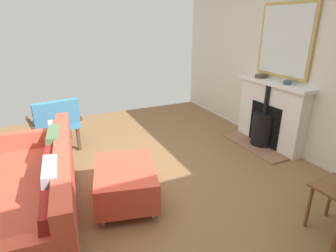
{
  "coord_description": "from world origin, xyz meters",
  "views": [
    {
      "loc": [
        0.58,
        2.65,
        1.83
      ],
      "look_at": [
        -0.66,
        0.01,
        0.71
      ],
      "focal_mm": 29.52,
      "sensor_mm": 36.0,
      "label": 1
    }
  ],
  "objects_px": {
    "sofa": "(35,192)",
    "ottoman": "(125,181)",
    "mantel_bowl_far": "(287,82)",
    "fireplace": "(269,118)",
    "mantel_bowl_near": "(260,76)",
    "armchair_accent": "(55,121)"
  },
  "relations": [
    {
      "from": "mantel_bowl_near",
      "to": "mantel_bowl_far",
      "type": "xyz_separation_m",
      "value": [
        0.0,
        0.52,
        0.0
      ]
    },
    {
      "from": "fireplace",
      "to": "ottoman",
      "type": "height_order",
      "value": "fireplace"
    },
    {
      "from": "fireplace",
      "to": "mantel_bowl_far",
      "type": "xyz_separation_m",
      "value": [
        -0.02,
        0.23,
        0.59
      ]
    },
    {
      "from": "armchair_accent",
      "to": "sofa",
      "type": "bearing_deg",
      "value": 78.93
    },
    {
      "from": "mantel_bowl_near",
      "to": "ottoman",
      "type": "bearing_deg",
      "value": 17.8
    },
    {
      "from": "mantel_bowl_near",
      "to": "sofa",
      "type": "relative_size",
      "value": 0.08
    },
    {
      "from": "ottoman",
      "to": "armchair_accent",
      "type": "xyz_separation_m",
      "value": [
        0.54,
        -1.63,
        0.22
      ]
    },
    {
      "from": "ottoman",
      "to": "armchair_accent",
      "type": "relative_size",
      "value": 1.15
    },
    {
      "from": "fireplace",
      "to": "ottoman",
      "type": "distance_m",
      "value": 2.46
    },
    {
      "from": "mantel_bowl_far",
      "to": "sofa",
      "type": "bearing_deg",
      "value": 3.91
    },
    {
      "from": "armchair_accent",
      "to": "mantel_bowl_far",
      "type": "bearing_deg",
      "value": 155.13
    },
    {
      "from": "fireplace",
      "to": "sofa",
      "type": "bearing_deg",
      "value": 7.94
    },
    {
      "from": "sofa",
      "to": "armchair_accent",
      "type": "xyz_separation_m",
      "value": [
        -0.31,
        -1.6,
        0.12
      ]
    },
    {
      "from": "sofa",
      "to": "ottoman",
      "type": "height_order",
      "value": "sofa"
    },
    {
      "from": "mantel_bowl_far",
      "to": "ottoman",
      "type": "xyz_separation_m",
      "value": [
        2.42,
        0.25,
        -0.78
      ]
    },
    {
      "from": "mantel_bowl_far",
      "to": "armchair_accent",
      "type": "height_order",
      "value": "mantel_bowl_far"
    },
    {
      "from": "mantel_bowl_near",
      "to": "ottoman",
      "type": "distance_m",
      "value": 2.66
    },
    {
      "from": "ottoman",
      "to": "fireplace",
      "type": "bearing_deg",
      "value": -168.63
    },
    {
      "from": "mantel_bowl_far",
      "to": "ottoman",
      "type": "distance_m",
      "value": 2.56
    },
    {
      "from": "fireplace",
      "to": "mantel_bowl_near",
      "type": "bearing_deg",
      "value": -93.24
    },
    {
      "from": "mantel_bowl_far",
      "to": "sofa",
      "type": "height_order",
      "value": "mantel_bowl_far"
    },
    {
      "from": "mantel_bowl_far",
      "to": "ottoman",
      "type": "relative_size",
      "value": 0.12
    }
  ]
}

